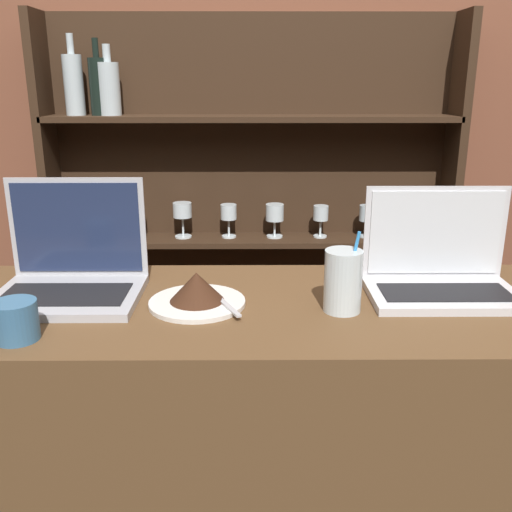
{
  "coord_description": "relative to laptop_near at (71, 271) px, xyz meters",
  "views": [
    {
      "loc": [
        -0.04,
        -0.9,
        1.57
      ],
      "look_at": [
        -0.03,
        0.29,
        1.2
      ],
      "focal_mm": 40.0,
      "sensor_mm": 36.0,
      "label": 1
    }
  ],
  "objects": [
    {
      "name": "back_shelf",
      "position": [
        0.39,
        0.89,
        -0.21
      ],
      "size": [
        1.5,
        0.18,
        1.79
      ],
      "color": "#332114",
      "rests_on": "ground_plane"
    },
    {
      "name": "laptop_far",
      "position": [
        0.84,
        -0.0,
        0.0
      ],
      "size": [
        0.33,
        0.2,
        0.24
      ],
      "color": "silver",
      "rests_on": "bar_counter"
    },
    {
      "name": "laptop_near",
      "position": [
        0.0,
        0.0,
        0.0
      ],
      "size": [
        0.32,
        0.25,
        0.25
      ],
      "color": "#ADADB2",
      "rests_on": "bar_counter"
    },
    {
      "name": "coffee_cup",
      "position": [
        -0.03,
        -0.24,
        -0.02
      ],
      "size": [
        0.08,
        0.08,
        0.08
      ],
      "color": "#38668C",
      "rests_on": "bar_counter"
    },
    {
      "name": "back_wall",
      "position": [
        0.45,
        0.97,
        0.2
      ],
      "size": [
        7.0,
        0.06,
        2.7
      ],
      "color": "brown",
      "rests_on": "ground_plane"
    },
    {
      "name": "cake_plate",
      "position": [
        0.29,
        -0.07,
        -0.03
      ],
      "size": [
        0.21,
        0.21,
        0.07
      ],
      "color": "silver",
      "rests_on": "bar_counter"
    },
    {
      "name": "water_glass",
      "position": [
        0.6,
        -0.1,
        0.01
      ],
      "size": [
        0.08,
        0.08,
        0.17
      ],
      "color": "silver",
      "rests_on": "bar_counter"
    },
    {
      "name": "bar_counter",
      "position": [
        0.45,
        -0.06,
        -0.6
      ],
      "size": [
        1.72,
        0.53,
        1.1
      ],
      "color": "brown",
      "rests_on": "ground_plane"
    }
  ]
}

